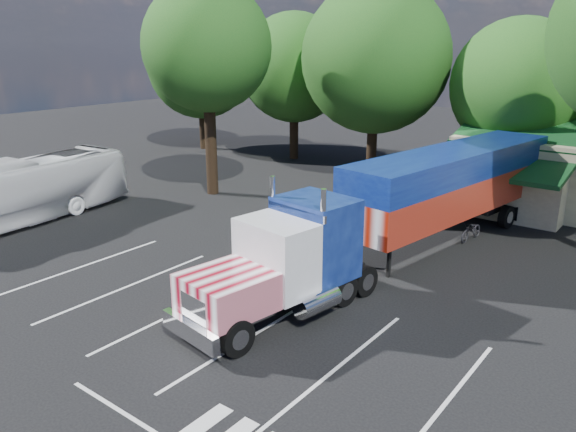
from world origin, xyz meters
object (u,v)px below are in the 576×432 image
Objects in this scene: semi_truck at (417,198)px; bicycle at (471,230)px; tour_bus at (20,192)px; woman at (290,264)px.

semi_truck is 4.24m from bicycle.
semi_truck is at bearing -106.09° from bicycle.
tour_bus is at bearing -147.00° from semi_truck.
semi_truck is at bearing 18.26° from tour_bus.
semi_truck is at bearing -21.03° from woman.
woman is at bearing -106.97° from bicycle.
semi_truck reaches higher than tour_bus.
tour_bus is (-19.68, -11.67, 1.18)m from bicycle.
semi_truck is 1.84× the size of tour_bus.
woman is 0.87× the size of bicycle.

